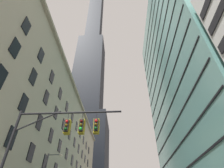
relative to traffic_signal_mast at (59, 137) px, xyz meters
name	(u,v)px	position (x,y,z in m)	size (l,w,h in m)	color
station_building	(30,146)	(-16.02, 26.42, 8.44)	(18.01, 69.00, 28.67)	#B2A88E
dark_skyscraper	(87,93)	(-17.35, 83.60, 63.05)	(27.88, 27.88, 229.11)	black
glass_office_midrise	(195,75)	(22.73, 21.85, 23.50)	(16.25, 38.71, 58.75)	slate
traffic_signal_mast	(59,137)	(0.00, 0.00, 0.00)	(7.77, 0.63, 7.78)	black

